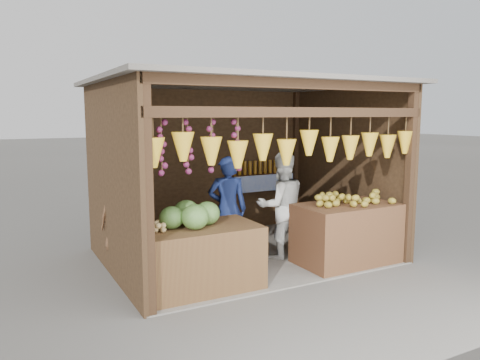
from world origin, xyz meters
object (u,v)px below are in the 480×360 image
(counter_left, at_px, (198,258))
(woman_standing, at_px, (281,206))
(vendor_seated, at_px, (117,218))
(man_standing, at_px, (228,209))
(counter_right, at_px, (346,234))

(counter_left, bearing_deg, woman_standing, 21.48)
(counter_left, xyz_separation_m, woman_standing, (1.65, 0.65, 0.40))
(counter_left, xyz_separation_m, vendor_seated, (-0.70, 1.19, 0.35))
(man_standing, xyz_separation_m, vendor_seated, (-1.54, 0.34, -0.03))
(counter_right, distance_m, woman_standing, 1.04)
(counter_right, xyz_separation_m, woman_standing, (-0.68, 0.70, 0.36))
(counter_right, bearing_deg, counter_left, 178.71)
(man_standing, relative_size, woman_standing, 0.98)
(counter_left, bearing_deg, vendor_seated, 120.25)
(vendor_seated, bearing_deg, woman_standing, -172.96)
(counter_right, distance_m, vendor_seated, 3.28)
(counter_left, height_order, man_standing, man_standing)
(counter_left, relative_size, vendor_seated, 1.58)
(man_standing, bearing_deg, vendor_seated, 10.46)
(counter_right, xyz_separation_m, man_standing, (-1.49, 0.91, 0.35))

